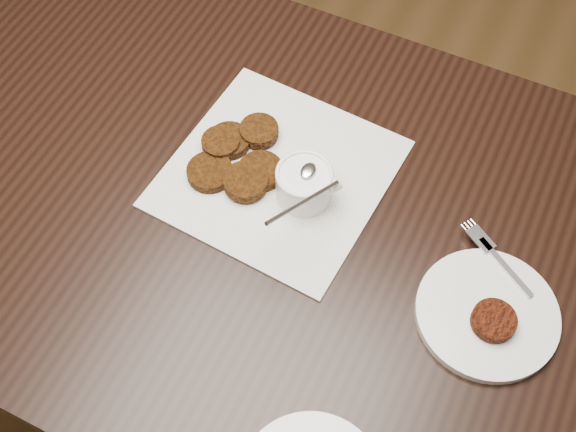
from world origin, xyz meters
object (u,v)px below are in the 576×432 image
at_px(sauce_ramekin, 304,172).
at_px(table, 235,297).
at_px(napkin, 278,173).
at_px(plate_with_patty, 488,312).

bearing_deg(sauce_ramekin, table, -160.70).
height_order(table, napkin, napkin).
bearing_deg(plate_with_patty, napkin, 166.17).
height_order(napkin, plate_with_patty, plate_with_patty).
relative_size(napkin, plate_with_patty, 1.63).
bearing_deg(napkin, table, -137.57).
bearing_deg(table, napkin, 42.43).
bearing_deg(table, sauce_ramekin, 19.30).
height_order(table, sauce_ramekin, sauce_ramekin).
distance_m(sauce_ramekin, plate_with_patty, 0.31).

